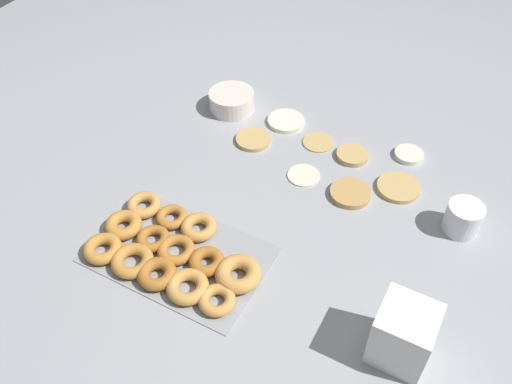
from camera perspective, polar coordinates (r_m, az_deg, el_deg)
ground_plane at (r=1.46m, az=4.91°, el=0.62°), size 3.00×3.00×0.00m
pancake_0 at (r=1.48m, az=5.04°, el=1.82°), size 0.09×0.09×0.01m
pancake_1 at (r=1.59m, az=6.56°, el=5.27°), size 0.09×0.09×0.01m
pancake_2 at (r=1.49m, az=14.76°, el=0.46°), size 0.11×0.11×0.01m
pancake_3 at (r=1.59m, az=-0.29°, el=5.54°), size 0.10×0.10×0.01m
pancake_4 at (r=1.44m, az=9.89°, el=-0.14°), size 0.11×0.11×0.02m
pancake_5 at (r=1.56m, az=10.11°, el=3.85°), size 0.09×0.09×0.02m
pancake_6 at (r=1.66m, az=3.17°, el=7.47°), size 0.11×0.11×0.01m
pancake_7 at (r=1.60m, az=15.79°, el=3.81°), size 0.08×0.08×0.01m
donut_tray at (r=1.29m, az=-8.81°, el=-6.37°), size 0.42×0.27×0.04m
batter_bowl at (r=1.70m, az=-2.58°, el=9.57°), size 0.14×0.14×0.06m
container_stack at (r=1.13m, az=15.24°, el=-14.24°), size 0.11×0.11×0.14m
paper_cup at (r=1.41m, az=20.96°, el=-2.59°), size 0.09×0.09×0.08m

